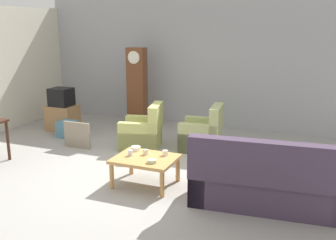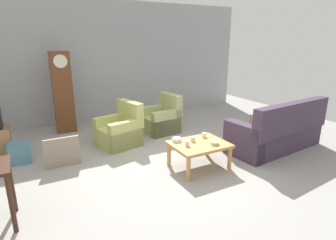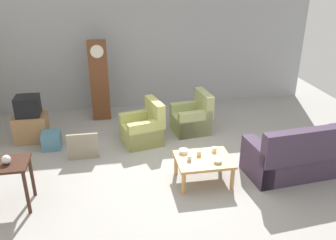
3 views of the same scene
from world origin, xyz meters
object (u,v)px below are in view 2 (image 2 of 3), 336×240
storage_box_blue (20,153)px  bowl_white_stacked (177,140)px  coffee_table_wood (199,147)px  framed_picture_leaning (62,152)px  couch_floral (277,133)px  armchair_olive_near (120,131)px  bowl_shallow_green (215,143)px  grandfather_clock (63,93)px  cup_cream_tall (193,139)px  armchair_olive_far (161,120)px  cup_blue_rimmed (187,143)px  cup_white_porcelain (204,135)px

storage_box_blue → bowl_white_stacked: size_ratio=2.26×
coffee_table_wood → framed_picture_leaning: size_ratio=1.60×
couch_floral → bowl_white_stacked: (-2.20, 0.31, 0.14)m
armchair_olive_near → framed_picture_leaning: armchair_olive_near is taller
storage_box_blue → bowl_shallow_green: bowl_shallow_green is taller
couch_floral → coffee_table_wood: size_ratio=2.26×
grandfather_clock → bowl_white_stacked: size_ratio=11.91×
armchair_olive_near → framed_picture_leaning: bearing=-157.3°
cup_cream_tall → armchair_olive_far: bearing=79.6°
cup_blue_rimmed → bowl_white_stacked: cup_blue_rimmed is taller
framed_picture_leaning → bowl_shallow_green: size_ratio=4.17×
framed_picture_leaning → cup_blue_rimmed: (1.85, -1.18, 0.23)m
armchair_olive_far → bowl_shallow_green: armchair_olive_far is taller
framed_picture_leaning → armchair_olive_near: bearing=22.7°
cup_cream_tall → framed_picture_leaning: bearing=153.0°
storage_box_blue → cup_blue_rimmed: bearing=-34.9°
cup_white_porcelain → bowl_shallow_green: size_ratio=0.61×
storage_box_blue → cup_white_porcelain: (3.04, -1.54, 0.32)m
armchair_olive_near → bowl_white_stacked: (0.56, -1.43, 0.18)m
armchair_olive_near → cup_white_porcelain: 1.87m
coffee_table_wood → grandfather_clock: (-1.74, 3.19, 0.58)m
coffee_table_wood → bowl_shallow_green: size_ratio=6.67×
grandfather_clock → storage_box_blue: 1.95m
cup_cream_tall → grandfather_clock: bearing=118.8°
grandfather_clock → bowl_shallow_green: bearing=-60.1°
couch_floral → cup_white_porcelain: couch_floral is taller
bowl_white_stacked → cup_blue_rimmed: bearing=-80.8°
grandfather_clock → cup_white_porcelain: (1.99, -2.98, -0.47)m
framed_picture_leaning → storage_box_blue: 0.89m
cup_white_porcelain → cup_blue_rimmed: cup_blue_rimmed is taller
armchair_olive_far → storage_box_blue: 3.10m
grandfather_clock → armchair_olive_near: bearing=-59.7°
armchair_olive_far → cup_white_porcelain: (-0.05, -1.84, 0.19)m
couch_floral → armchair_olive_near: size_ratio=2.30×
cup_cream_tall → storage_box_blue: bearing=149.3°
armchair_olive_near → cup_white_porcelain: armchair_olive_near is taller
armchair_olive_far → cup_white_porcelain: size_ratio=10.44×
armchair_olive_far → cup_cream_tall: armchair_olive_far is taller
coffee_table_wood → cup_blue_rimmed: cup_blue_rimmed is taller
armchair_olive_far → bowl_white_stacked: size_ratio=5.67×
framed_picture_leaning → bowl_white_stacked: bearing=-26.7°
bowl_white_stacked → cup_cream_tall: bearing=-28.8°
bowl_shallow_green → cup_blue_rimmed: bearing=159.8°
bowl_shallow_green → couch_floral: bearing=4.3°
coffee_table_wood → storage_box_blue: bearing=147.9°
framed_picture_leaning → bowl_white_stacked: 2.04m
coffee_table_wood → armchair_olive_far: bearing=81.7°
framed_picture_leaning → bowl_shallow_green: (2.31, -1.35, 0.21)m
grandfather_clock → cup_blue_rimmed: size_ratio=21.36×
armchair_olive_near → grandfather_clock: 1.86m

